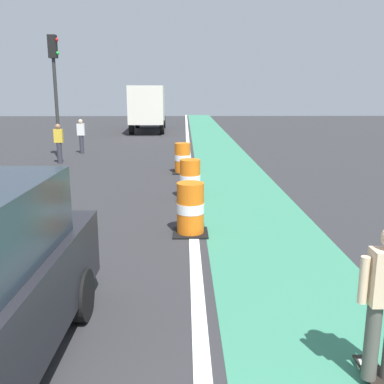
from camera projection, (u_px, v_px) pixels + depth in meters
bike_lane_strip at (237, 183)px, 14.17m from camera, size 2.50×80.00×0.01m
lane_divider_stripe at (190, 183)px, 14.15m from camera, size 0.20×80.00×0.01m
traffic_barrel_front at (190, 209)px, 9.08m from camera, size 0.73×0.73×1.09m
traffic_barrel_mid at (190, 180)px, 12.09m from camera, size 0.73×0.73×1.09m
traffic_barrel_back at (183, 159)px, 15.82m from camera, size 0.73×0.73×1.09m
delivery_truck_down_block at (148, 106)px, 31.71m from camera, size 2.52×7.66×3.23m
traffic_light_corner at (55, 76)px, 17.97m from camera, size 0.41×0.32×5.10m
pedestrian_crossing at (59, 142)px, 17.85m from camera, size 0.34×0.20×1.61m
pedestrian_waiting at (81, 135)px, 20.68m from camera, size 0.34×0.20×1.61m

